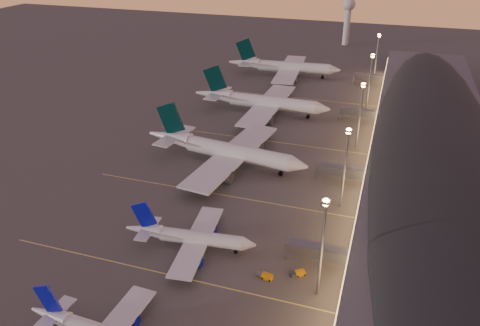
% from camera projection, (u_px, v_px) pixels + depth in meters
% --- Properties ---
extents(ground, '(700.00, 700.00, 0.00)m').
position_uv_depth(ground, '(177.00, 262.00, 119.33)').
color(ground, '#42403D').
extents(airliner_narrow_north, '(35.75, 32.12, 12.76)m').
position_uv_depth(airliner_narrow_north, '(190.00, 237.00, 123.34)').
color(airliner_narrow_north, silver).
rests_on(airliner_narrow_north, ground).
extents(airliner_wide_near, '(62.94, 57.76, 20.14)m').
position_uv_depth(airliner_wide_near, '(224.00, 150.00, 166.61)').
color(airliner_wide_near, silver).
rests_on(airliner_wide_near, ground).
extents(airliner_wide_mid, '(63.65, 57.80, 20.41)m').
position_uv_depth(airliner_wide_mid, '(261.00, 102.00, 212.15)').
color(airliner_wide_mid, silver).
rests_on(airliner_wide_mid, ground).
extents(airliner_wide_far, '(63.82, 58.31, 20.41)m').
position_uv_depth(airliner_wide_far, '(284.00, 67.00, 264.37)').
color(airliner_wide_far, silver).
rests_on(airliner_wide_far, ground).
extents(terminal_building, '(56.35, 255.00, 17.46)m').
position_uv_depth(terminal_building, '(432.00, 149.00, 159.19)').
color(terminal_building, '#525358').
rests_on(terminal_building, ground).
extents(light_masts, '(2.20, 217.20, 25.90)m').
position_uv_depth(light_masts, '(355.00, 124.00, 156.17)').
color(light_masts, slate).
rests_on(light_masts, ground).
extents(radar_tower, '(9.00, 9.00, 32.50)m').
position_uv_depth(radar_tower, '(348.00, 13.00, 326.36)').
color(radar_tower, silver).
rests_on(radar_tower, ground).
extents(lane_markings, '(90.00, 180.36, 0.00)m').
position_uv_depth(lane_markings, '(229.00, 188.00, 153.14)').
color(lane_markings, '#D8C659').
rests_on(lane_markings, ground).
extents(baggage_tug_c, '(4.07, 2.05, 1.16)m').
position_uv_depth(baggage_tug_c, '(265.00, 276.00, 113.77)').
color(baggage_tug_c, orange).
rests_on(baggage_tug_c, ground).
extents(baggage_tug_d, '(3.83, 3.22, 1.09)m').
position_uv_depth(baggage_tug_d, '(298.00, 273.00, 114.74)').
color(baggage_tug_d, orange).
rests_on(baggage_tug_d, ground).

